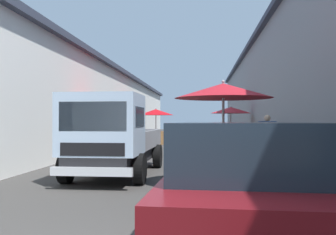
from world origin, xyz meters
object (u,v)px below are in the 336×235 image
delivery_truck (110,138)px  parked_scooter (125,141)px  fruit_stall_mid_lane (231,115)px  fruit_stall_near_right (113,114)px  plastic_stool (232,154)px  fruit_stall_near_left (156,118)px  vendor_by_crates (267,134)px  hatchback_car (244,184)px  fruit_stall_far_left (222,109)px

delivery_truck → parked_scooter: bearing=9.5°
fruit_stall_mid_lane → fruit_stall_near_right: size_ratio=1.00×
delivery_truck → plastic_stool: (3.73, -3.31, -0.71)m
fruit_stall_near_right → parked_scooter: size_ratio=1.41×
fruit_stall_mid_lane → fruit_stall_near_left: fruit_stall_mid_lane is taller
delivery_truck → vendor_by_crates: 6.49m
hatchback_car → vendor_by_crates: (9.25, -1.84, 0.23)m
fruit_stall_mid_lane → plastic_stool: bearing=175.9°
plastic_stool → fruit_stall_near_left: bearing=21.4°
vendor_by_crates → hatchback_car: bearing=168.7°
hatchback_car → parked_scooter: (13.37, 4.23, -0.29)m
fruit_stall_near_right → plastic_stool: (-2.07, -4.67, -1.39)m
delivery_truck → vendor_by_crates: (4.56, -4.62, -0.07)m
fruit_stall_mid_lane → fruit_stall_near_left: size_ratio=1.06×
hatchback_car → vendor_by_crates: 9.44m
parked_scooter → plastic_stool: size_ratio=3.87×
fruit_stall_far_left → delivery_truck: bearing=69.8°
plastic_stool → parked_scooter: bearing=44.0°
hatchback_car → vendor_by_crates: size_ratio=2.39×
fruit_stall_mid_lane → delivery_truck: fruit_stall_mid_lane is taller
fruit_stall_near_right → vendor_by_crates: bearing=-101.8°
vendor_by_crates → plastic_stool: 1.67m
fruit_stall_near_left → hatchback_car: fruit_stall_near_left is taller
vendor_by_crates → fruit_stall_near_right: bearing=78.2°
fruit_stall_near_left → vendor_by_crates: size_ratio=1.34×
fruit_stall_near_right → fruit_stall_near_left: bearing=-6.1°
delivery_truck → hatchback_car: bearing=-149.4°
fruit_stall_near_left → hatchback_car: (-18.24, -3.31, -0.90)m
fruit_stall_near_left → delivery_truck: 13.56m
fruit_stall_mid_lane → fruit_stall_near_right: bearing=142.4°
fruit_stall_mid_lane → vendor_by_crates: bearing=-175.4°
fruit_stall_far_left → plastic_stool: 4.97m
hatchback_car → parked_scooter: 14.03m
fruit_stall_mid_lane → fruit_stall_far_left: fruit_stall_far_left is taller
fruit_stall_far_left → hatchback_car: size_ratio=0.59×
plastic_stool → delivery_truck: bearing=138.4°
hatchback_car → parked_scooter: hatchback_car is taller
parked_scooter → plastic_stool: 6.86m
vendor_by_crates → fruit_stall_far_left: bearing=161.1°
fruit_stall_mid_lane → hatchback_car: size_ratio=0.60×
parked_scooter → fruit_stall_far_left: bearing=-156.7°
fruit_stall_mid_lane → vendor_by_crates: size_ratio=1.42×
fruit_stall_mid_lane → fruit_stall_near_right: fruit_stall_near_right is taller
fruit_stall_mid_lane → fruit_stall_near_left: (0.82, 4.50, -0.14)m
fruit_stall_near_right → plastic_stool: size_ratio=5.45×
fruit_stall_near_right → parked_scooter: fruit_stall_near_right is taller
delivery_truck → vendor_by_crates: delivery_truck is taller
fruit_stall_mid_lane → fruit_stall_far_left: bearing=174.8°
hatchback_car → plastic_stool: 8.46m
fruit_stall_mid_lane → parked_scooter: fruit_stall_mid_lane is taller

